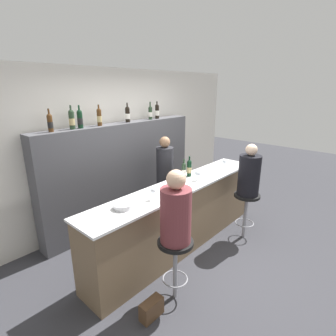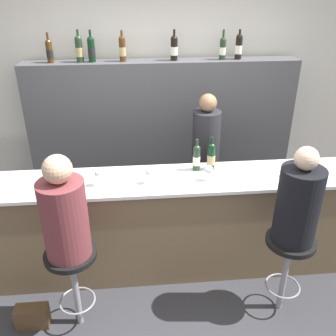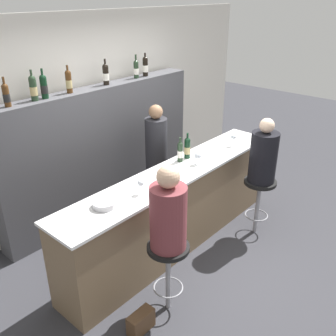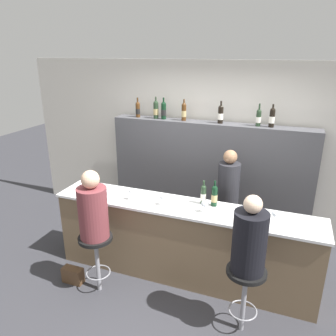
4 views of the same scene
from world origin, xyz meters
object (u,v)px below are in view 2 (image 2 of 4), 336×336
(wine_glass_3, at_px, (295,165))
(guest_seated_left, at_px, (64,214))
(wine_bottle_backbar_5, at_px, (223,48))
(wine_glass_2, at_px, (208,170))
(wine_bottle_backbar_2, at_px, (91,49))
(bar_stool_left, at_px, (73,269))
(wine_bottle_backbar_1, at_px, (79,49))
(wine_glass_1, at_px, (149,173))
(handbag, at_px, (32,317))
(bar_stool_right, at_px, (288,255))
(bartender, at_px, (205,168))
(metal_bowl, at_px, (52,180))
(guest_seated_right, at_px, (298,203))
(wine_bottle_counter_0, at_px, (197,157))
(wine_bottle_backbar_4, at_px, (174,48))
(wine_bottle_counter_1, at_px, (211,156))
(wine_bottle_backbar_6, at_px, (239,46))
(wine_glass_0, at_px, (98,174))
(wine_bottle_backbar_0, at_px, (49,51))
(wine_bottle_backbar_3, at_px, (122,48))

(wine_glass_3, distance_m, guest_seated_left, 1.95)
(wine_bottle_backbar_5, relative_size, wine_glass_2, 2.12)
(wine_bottle_backbar_2, distance_m, bar_stool_left, 2.29)
(wine_bottle_backbar_1, bearing_deg, wine_glass_3, -35.41)
(wine_glass_1, xyz_separation_m, handbag, (-0.99, -0.53, -0.99))
(wine_glass_1, xyz_separation_m, bar_stool_left, (-0.62, -0.53, -0.51))
(wine_bottle_backbar_2, xyz_separation_m, bar_stool_right, (1.59, -1.89, -1.29))
(wine_bottle_backbar_1, height_order, bartender, wine_bottle_backbar_1)
(wine_bottle_backbar_1, bearing_deg, metal_bowl, -97.75)
(guest_seated_right, bearing_deg, wine_bottle_backbar_2, 130.20)
(wine_bottle_counter_0, distance_m, handbag, 1.90)
(handbag, bearing_deg, wine_glass_1, 28.15)
(wine_bottle_backbar_2, distance_m, wine_glass_1, 1.65)
(wine_bottle_backbar_2, relative_size, guest_seated_left, 0.41)
(bar_stool_right, bearing_deg, guest_seated_left, 180.00)
(wine_bottle_counter_0, relative_size, wine_bottle_backbar_4, 0.94)
(wine_bottle_counter_0, bearing_deg, wine_bottle_backbar_5, 68.77)
(bar_stool_right, relative_size, guest_seated_right, 0.93)
(wine_bottle_counter_1, relative_size, handbag, 1.21)
(wine_glass_1, relative_size, wine_glass_2, 0.95)
(wine_bottle_backbar_1, height_order, wine_bottle_backbar_5, wine_bottle_backbar_1)
(wine_bottle_backbar_6, distance_m, wine_glass_2, 1.66)
(wine_bottle_counter_0, xyz_separation_m, wine_glass_0, (-0.85, -0.20, -0.01))
(wine_bottle_backbar_0, height_order, wine_bottle_backbar_5, wine_bottle_backbar_5)
(wine_bottle_backbar_2, distance_m, metal_bowl, 1.56)
(wine_bottle_backbar_1, distance_m, wine_bottle_backbar_5, 1.53)
(wine_glass_0, bearing_deg, guest_seated_left, -110.65)
(wine_glass_2, xyz_separation_m, bartender, (0.12, 0.77, -0.38))
(wine_bottle_backbar_3, distance_m, handbag, 2.70)
(wine_glass_2, height_order, metal_bowl, wine_glass_2)
(wine_bottle_backbar_1, distance_m, metal_bowl, 1.54)
(guest_seated_right, bearing_deg, metal_bowl, 162.01)
(wine_bottle_backbar_3, xyz_separation_m, metal_bowl, (-0.62, -1.27, -0.85))
(wine_glass_3, height_order, metal_bowl, wine_glass_3)
(wine_bottle_backbar_5, bearing_deg, wine_bottle_backbar_0, -180.00)
(handbag, bearing_deg, bartender, 38.68)
(wine_bottle_backbar_2, relative_size, metal_bowl, 1.47)
(wine_bottle_counter_0, bearing_deg, wine_glass_2, -71.31)
(wine_bottle_counter_1, relative_size, bar_stool_left, 0.43)
(wine_glass_0, xyz_separation_m, wine_glass_1, (0.42, 0.00, -0.01))
(wine_glass_0, xyz_separation_m, guest_seated_left, (-0.20, -0.53, -0.02))
(wine_bottle_backbar_2, distance_m, wine_bottle_backbar_3, 0.32)
(wine_bottle_counter_1, bearing_deg, bar_stool_right, -55.46)
(wine_glass_0, bearing_deg, wine_bottle_counter_1, 11.73)
(wine_bottle_backbar_4, xyz_separation_m, bar_stool_right, (0.72, -1.89, -1.29))
(wine_bottle_backbar_5, distance_m, wine_bottle_backbar_6, 0.18)
(wine_bottle_backbar_1, xyz_separation_m, wine_glass_2, (1.15, -1.35, -0.78))
(wine_bottle_backbar_4, xyz_separation_m, wine_glass_2, (0.15, -1.35, -0.78))
(wine_bottle_counter_1, relative_size, wine_bottle_backbar_0, 1.04)
(wine_glass_1, xyz_separation_m, wine_glass_2, (0.50, 0.00, 0.00))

